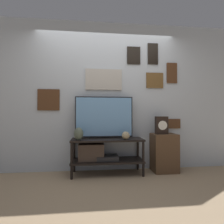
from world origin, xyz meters
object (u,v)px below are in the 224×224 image
Objects in this scene: television at (104,117)px; mantel_clock at (162,125)px; vase_urn_stoneware at (79,134)px; vase_round_glass at (126,135)px.

mantel_clock is (1.01, -0.07, -0.15)m from television.
vase_urn_stoneware is at bearing -174.56° from mantel_clock.
television is at bearing 148.93° from vase_round_glass.
vase_urn_stoneware is at bearing -153.60° from television.
vase_round_glass is at bearing -168.65° from mantel_clock.
vase_round_glass is at bearing -31.07° from television.
television is at bearing 175.88° from mantel_clock.
mantel_clock reaches higher than vase_round_glass.
mantel_clock is at bearing 11.35° from vase_round_glass.
vase_urn_stoneware reaches higher than vase_round_glass.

